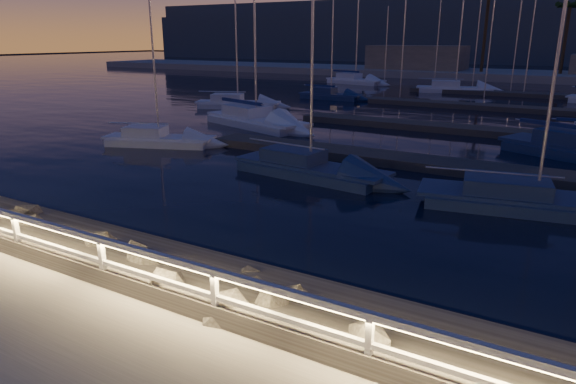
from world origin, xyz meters
name	(u,v)px	position (x,y,z in m)	size (l,w,h in m)	color
ground	(175,307)	(0.00, 0.00, 0.00)	(400.00, 400.00, 0.00)	#AEA79D
harbor_water	(483,127)	(0.00, 31.22, -0.97)	(400.00, 440.00, 0.60)	black
guard_rail	(170,270)	(-0.07, 0.00, 0.77)	(44.11, 0.12, 1.06)	white
riprap	(209,287)	(-0.20, 1.25, -0.16)	(33.31, 3.04, 1.40)	slate
floating_docks	(487,116)	(0.00, 32.50, -0.40)	(22.00, 36.00, 0.40)	#575048
far_shore	(543,73)	(-0.12, 74.05, 0.29)	(160.00, 14.00, 5.20)	#AEA79D
palm_center	(570,8)	(2.00, 73.00, 8.78)	(3.00, 3.00, 9.70)	#4A3922
distant_hills	(473,39)	(-22.13, 133.69, 4.74)	(230.00, 37.50, 18.00)	#364354
sailboat_a	(156,138)	(-13.76, 13.51, -0.21)	(6.16, 3.70, 10.23)	silver
sailboat_b	(307,166)	(-3.63, 12.02, -0.19)	(7.11, 2.80, 11.81)	navy
sailboat_d	(530,198)	(5.04, 11.96, -0.20)	(7.98, 3.65, 13.04)	navy
sailboat_e	(236,103)	(-19.24, 28.28, -0.17)	(7.14, 4.39, 11.87)	silver
sailboat_f	(254,119)	(-12.76, 21.49, -0.13)	(8.80, 4.98, 14.49)	silver
sailboat_i	(329,95)	(-15.42, 38.19, -0.20)	(6.30, 2.09, 10.67)	navy
sailboat_m	(354,80)	(-20.22, 55.05, -0.13)	(8.24, 4.03, 13.60)	silver
sailboat_n	(453,88)	(-6.72, 50.49, -0.15)	(8.37, 4.32, 13.74)	silver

